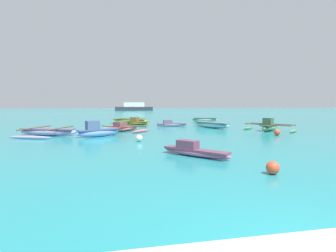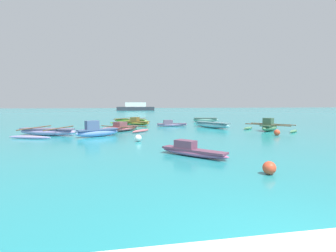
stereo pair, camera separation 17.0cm
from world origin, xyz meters
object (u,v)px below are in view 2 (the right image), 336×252
Objects in this scene: moored_boat_3 at (137,122)px; mooring_buoy_0 at (269,168)px; moored_boat_1 at (123,128)px; moored_boat_2 at (47,132)px; moored_boat_6 at (171,124)px; moored_boat_4 at (269,127)px; moored_boat_8 at (192,151)px; moored_boat_0 at (130,121)px; distant_ferry at (135,107)px; moored_boat_9 at (97,131)px; mooring_buoy_1 at (138,138)px; moored_boat_7 at (212,125)px; moored_boat_5 at (205,120)px; mooring_buoy_2 at (277,132)px.

mooring_buoy_0 is (2.60, -19.14, -0.06)m from moored_boat_3.
moored_boat_1 reaches higher than moored_boat_2.
moored_boat_1 is 1.32× the size of moored_boat_6.
moored_boat_8 is at bearing -172.88° from moored_boat_4.
moored_boat_0 is 1.22× the size of moored_boat_4.
distant_ferry is at bearing 121.66° from moored_boat_3.
moored_boat_2 is 1.57× the size of moored_boat_9.
moored_boat_1 is at bearing -62.50° from moored_boat_0.
moored_boat_1 reaches higher than mooring_buoy_0.
moored_boat_2 is at bearing 146.23° from mooring_buoy_1.
moored_boat_9 is at bearing -163.81° from moored_boat_1.
moored_boat_7 is 12.44m from moored_boat_8.
mooring_buoy_1 is at bearing -58.66° from moored_boat_3.
moored_boat_5 is 7.39× the size of mooring_buoy_0.
moored_boat_8 is 7.17× the size of mooring_buoy_1.
mooring_buoy_2 is at bearing 86.01° from moored_boat_8.
moored_boat_9 is at bearing -0.07° from moored_boat_2.
moored_boat_1 is at bearing 153.27° from moored_boat_8.
moored_boat_4 is 1.33× the size of moored_boat_5.
distant_ferry reaches higher than moored_boat_4.
moored_boat_1 is 1.45× the size of moored_boat_8.
moored_boat_4 reaches higher than moored_boat_3.
moored_boat_5 is 7.23m from moored_boat_7.
mooring_buoy_1 is (-1.82, 4.47, -0.03)m from moored_boat_8.
moored_boat_5 is at bearing -84.45° from distant_ferry.
moored_boat_0 is 1.72× the size of moored_boat_9.
moored_boat_3 is at bearing 103.44° from moored_boat_4.
distant_ferry is at bearing 137.56° from moored_boat_8.
moored_boat_5 is at bearing 76.20° from mooring_buoy_0.
mooring_buoy_1 is at bearing -93.34° from distant_ferry.
moored_boat_3 is 7.69m from moored_boat_7.
moored_boat_3 is 6.36× the size of mooring_buoy_2.
mooring_buoy_2 is 63.21m from distant_ferry.
moored_boat_2 is at bearing -98.88° from distant_ferry.
moored_boat_8 reaches higher than moored_boat_6.
moored_boat_1 is at bearing 33.79° from moored_boat_9.
moored_boat_9 is at bearing 172.35° from mooring_buoy_2.
moored_boat_9 is 6.88× the size of mooring_buoy_2.
mooring_buoy_1 is at bearing -73.83° from moored_boat_7.
moored_boat_4 is 11.80m from moored_boat_8.
moored_boat_9 is 6.94× the size of mooring_buoy_0.
moored_boat_9 reaches higher than mooring_buoy_2.
moored_boat_1 is at bearing -121.76° from moored_boat_5.
moored_boat_7 is (6.67, -7.48, 0.05)m from moored_boat_0.
moored_boat_3 reaches higher than moored_boat_5.
moored_boat_7 is at bearing -2.95° from moored_boat_9.
moored_boat_6 is 13.73m from moored_boat_8.
mooring_buoy_2 is at bearing -35.72° from moored_boat_9.
moored_boat_9 is at bearing -74.43° from moored_boat_3.
moored_boat_0 is 1.77× the size of moored_boat_8.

